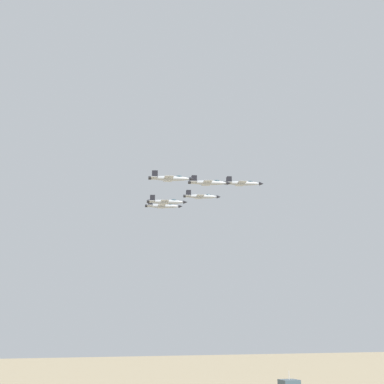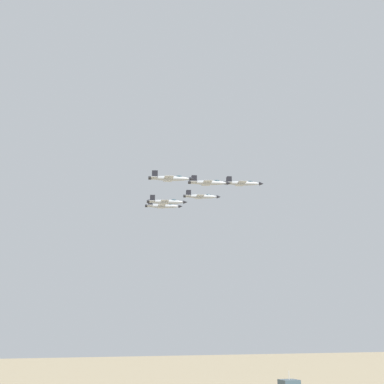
{
  "view_description": "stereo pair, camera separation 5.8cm",
  "coord_description": "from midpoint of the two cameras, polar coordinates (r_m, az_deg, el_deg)",
  "views": [
    {
      "loc": [
        247.35,
        -126.02,
        45.52
      ],
      "look_at": [
        -5.56,
        -40.83,
        99.71
      ],
      "focal_mm": 59.67,
      "sensor_mm": 36.0,
      "label": 1
    },
    {
      "loc": [
        247.37,
        -125.97,
        45.52
      ],
      "look_at": [
        -5.56,
        -40.83,
        99.71
      ],
      "focal_mm": 59.67,
      "sensor_mm": 36.0,
      "label": 2
    }
  ],
  "objects": [
    {
      "name": "jet_left_wingman",
      "position": [
        286.74,
        0.84,
        -0.39
      ],
      "size": [
        10.74,
        16.99,
        3.6
      ],
      "rotation": [
        0.0,
        0.0,
        1.36
      ],
      "color": "#9EA3A8"
    },
    {
      "name": "jet_left_outer",
      "position": [
        298.8,
        -2.6,
        -1.25
      ],
      "size": [
        11.11,
        17.5,
        3.72
      ],
      "rotation": [
        0.0,
        0.0,
        1.34
      ],
      "color": "#9EA3A8"
    },
    {
      "name": "jet_lead",
      "position": [
        276.13,
        4.56,
        0.8
      ],
      "size": [
        11.11,
        17.51,
        3.72
      ],
      "rotation": [
        0.0,
        0.0,
        1.34
      ],
      "color": "#9EA3A8"
    },
    {
      "name": "jet_slot_rear",
      "position": [
        270.67,
        -2.31,
        -0.87
      ],
      "size": [
        10.95,
        17.2,
        3.66
      ],
      "rotation": [
        0.0,
        0.0,
        1.33
      ],
      "color": "#9EA3A8"
    },
    {
      "name": "jet_right_outer",
      "position": [
        244.04,
        -1.93,
        1.24
      ],
      "size": [
        11.15,
        17.6,
        3.73
      ],
      "rotation": [
        0.0,
        0.0,
        1.35
      ],
      "color": "#9EA3A8"
    },
    {
      "name": "jet_right_wingman",
      "position": [
        259.52,
        1.52,
        0.85
      ],
      "size": [
        11.18,
        17.6,
        3.74
      ],
      "rotation": [
        0.0,
        0.0,
        1.34
      ],
      "color": "#9EA3A8"
    }
  ]
}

